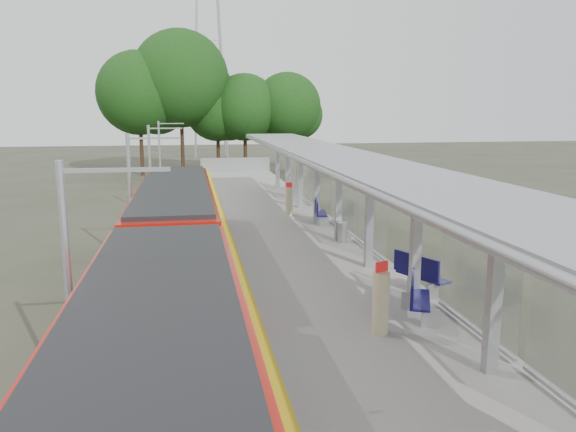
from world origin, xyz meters
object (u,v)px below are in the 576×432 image
(bench_mid, at_px, (420,273))
(info_pillar_near, at_px, (381,302))
(bench_near, at_px, (416,296))
(train, at_px, (171,282))
(bench_far, at_px, (319,211))
(info_pillar_far, at_px, (289,201))
(litter_bin, at_px, (343,232))

(bench_mid, relative_size, info_pillar_near, 0.98)
(bench_near, height_order, bench_mid, bench_mid)
(bench_mid, bearing_deg, train, 164.01)
(bench_near, bearing_deg, bench_mid, 87.86)
(bench_far, bearing_deg, info_pillar_near, -87.38)
(bench_far, xyz_separation_m, info_pillar_near, (-1.57, -13.24, 0.19))
(bench_mid, height_order, info_pillar_near, info_pillar_near)
(info_pillar_far, bearing_deg, bench_far, -55.52)
(bench_mid, xyz_separation_m, litter_bin, (-0.49, 6.63, -0.20))
(bench_far, distance_m, info_pillar_near, 13.33)
(info_pillar_far, relative_size, litter_bin, 2.04)
(train, relative_size, litter_bin, 33.31)
(litter_bin, bearing_deg, bench_far, 90.92)
(bench_near, relative_size, info_pillar_far, 1.01)
(info_pillar_near, distance_m, litter_bin, 9.44)
(train, distance_m, info_pillar_far, 14.92)
(info_pillar_near, relative_size, info_pillar_far, 1.06)
(bench_mid, bearing_deg, bench_near, -139.73)
(bench_far, height_order, info_pillar_near, info_pillar_near)
(bench_mid, xyz_separation_m, info_pillar_far, (-1.61, 12.80, 0.12))
(bench_far, distance_m, info_pillar_far, 2.47)
(bench_far, relative_size, info_pillar_near, 0.94)
(info_pillar_near, relative_size, litter_bin, 2.16)
(bench_mid, bearing_deg, info_pillar_far, 72.59)
(train, relative_size, bench_near, 16.10)
(bench_mid, distance_m, info_pillar_near, 3.41)
(train, distance_m, bench_mid, 7.18)
(bench_far, bearing_deg, info_pillar_far, 124.65)
(bench_far, height_order, litter_bin, bench_far)
(bench_near, bearing_deg, litter_bin, 110.34)
(train, relative_size, bench_far, 16.41)
(train, bearing_deg, bench_mid, 8.58)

